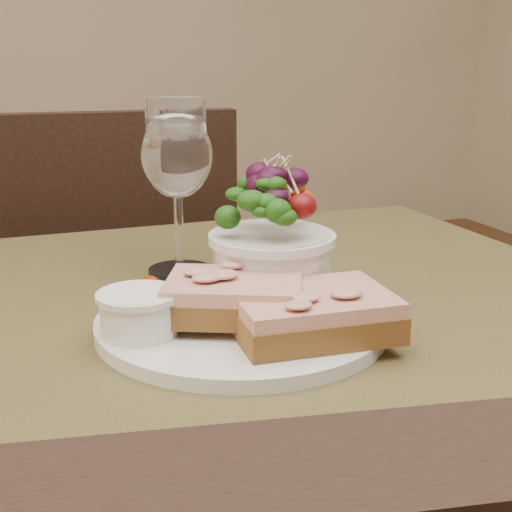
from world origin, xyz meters
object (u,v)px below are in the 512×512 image
object	(u,v)px
cafe_table	(250,425)
wine_glass	(177,161)
sandwich_back	(234,297)
salad_bowl	(272,235)
chair_far	(107,426)
ramekin	(139,311)
sandwich_front	(312,313)
dinner_plate	(241,322)

from	to	relation	value
cafe_table	wine_glass	xyz separation A→B (m)	(-0.02, 0.18, 0.22)
sandwich_back	wine_glass	bearing A→B (deg)	113.50
salad_bowl	sandwich_back	bearing A→B (deg)	-135.22
cafe_table	chair_far	distance (m)	0.78
chair_far	wine_glass	size ratio (longest dim) A/B	5.14
sandwich_back	ramekin	bearing A→B (deg)	-159.07
chair_far	sandwich_front	size ratio (longest dim) A/B	6.67
cafe_table	sandwich_front	xyz separation A→B (m)	(0.03, -0.06, 0.13)
sandwich_back	cafe_table	bearing A→B (deg)	69.68
dinner_plate	sandwich_front	xyz separation A→B (m)	(0.04, -0.06, 0.02)
ramekin	dinner_plate	bearing A→B (deg)	5.53
sandwich_front	salad_bowl	distance (m)	0.11
sandwich_front	salad_bowl	world-z (taller)	salad_bowl
cafe_table	ramekin	xyz separation A→B (m)	(-0.10, -0.02, 0.13)
chair_far	wine_glass	distance (m)	0.77
sandwich_front	wine_glass	size ratio (longest dim) A/B	0.77
sandwich_back	salad_bowl	xyz separation A→B (m)	(0.06, 0.06, 0.04)
cafe_table	sandwich_back	bearing A→B (deg)	-134.86
salad_bowl	wine_glass	size ratio (longest dim) A/B	0.73
dinner_plate	ramekin	bearing A→B (deg)	-174.47
chair_far	sandwich_front	xyz separation A→B (m)	(0.07, -0.75, 0.49)
cafe_table	sandwich_back	size ratio (longest dim) A/B	5.75
chair_far	salad_bowl	bearing A→B (deg)	100.35
sandwich_back	wine_glass	world-z (taller)	wine_glass
dinner_plate	wine_glass	distance (m)	0.22
chair_far	wine_glass	xyz separation A→B (m)	(0.02, -0.51, 0.58)
chair_far	ramekin	world-z (taller)	chair_far
sandwich_back	wine_glass	xyz separation A→B (m)	(0.00, 0.20, 0.09)
sandwich_back	salad_bowl	world-z (taller)	salad_bowl
sandwich_back	dinner_plate	bearing A→B (deg)	75.37
wine_glass	sandwich_back	bearing A→B (deg)	-91.04
sandwich_front	wine_glass	world-z (taller)	wine_glass
sandwich_front	wine_glass	bearing A→B (deg)	105.40
dinner_plate	salad_bowl	xyz separation A→B (m)	(0.05, 0.04, 0.07)
cafe_table	sandwich_front	world-z (taller)	sandwich_front
cafe_table	sandwich_back	distance (m)	0.14
chair_far	ramekin	distance (m)	0.86
salad_bowl	cafe_table	bearing A→B (deg)	-135.44
cafe_table	wine_glass	bearing A→B (deg)	95.94
dinner_plate	sandwich_back	bearing A→B (deg)	-129.17
sandwich_back	salad_bowl	bearing A→B (deg)	69.32
sandwich_back	ramekin	distance (m)	0.08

